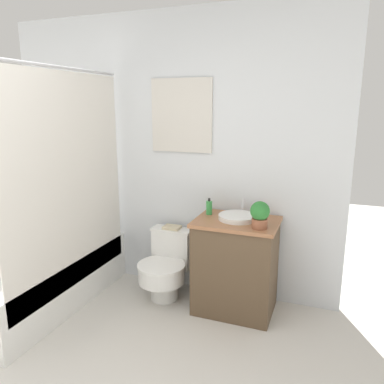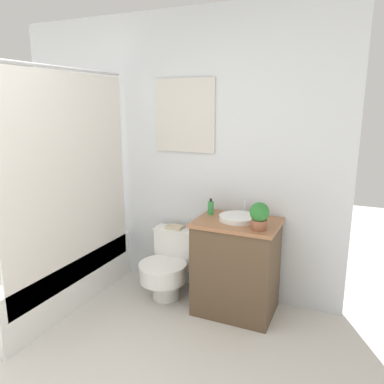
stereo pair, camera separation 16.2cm
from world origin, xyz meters
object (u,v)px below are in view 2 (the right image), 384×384
object	(u,v)px
sink	(238,218)
soap_bottle	(211,208)
book_on_tank	(175,227)
potted_plant	(259,215)
toilet	(168,266)

from	to	relation	value
sink	soap_bottle	bearing A→B (deg)	167.62
book_on_tank	potted_plant	bearing A→B (deg)	-17.98
book_on_tank	soap_bottle	bearing A→B (deg)	-9.07
potted_plant	book_on_tank	distance (m)	0.94
book_on_tank	toilet	bearing A→B (deg)	-90.00
toilet	sink	xyz separation A→B (m)	(0.64, 0.03, 0.53)
soap_bottle	toilet	bearing A→B (deg)	-166.79
soap_bottle	book_on_tank	size ratio (longest dim) A/B	0.91
toilet	potted_plant	distance (m)	1.05
toilet	potted_plant	bearing A→B (deg)	-8.55
potted_plant	toilet	bearing A→B (deg)	171.45
toilet	soap_bottle	size ratio (longest dim) A/B	4.28
soap_bottle	potted_plant	xyz separation A→B (m)	(0.47, -0.21, 0.05)
toilet	book_on_tank	distance (m)	0.36
soap_bottle	book_on_tank	distance (m)	0.45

